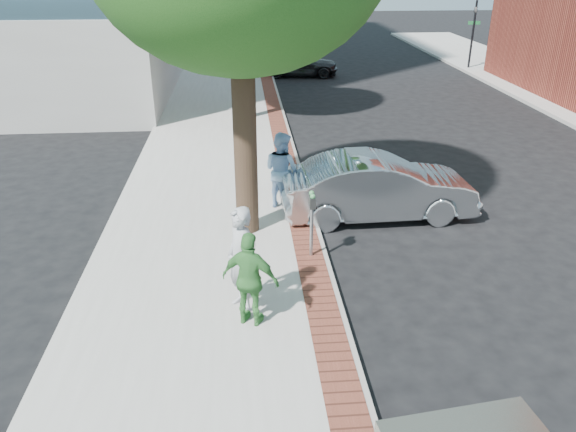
{
  "coord_description": "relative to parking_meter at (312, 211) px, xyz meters",
  "views": [
    {
      "loc": [
        -0.64,
        -10.06,
        6.04
      ],
      "look_at": [
        0.22,
        0.29,
        1.2
      ],
      "focal_mm": 35.0,
      "sensor_mm": 36.0,
      "label": 1
    }
  ],
  "objects": [
    {
      "name": "bg_car",
      "position": [
        1.74,
        20.49,
        -0.47
      ],
      "size": [
        4.49,
        2.17,
        1.48
      ],
      "primitive_type": "imported",
      "rotation": [
        0.0,
        0.0,
        1.47
      ],
      "color": "black",
      "rests_on": "ground"
    },
    {
      "name": "person_gray",
      "position": [
        -1.49,
        -1.85,
        -0.06
      ],
      "size": [
        0.74,
        0.86,
        2.0
      ],
      "primitive_type": "imported",
      "rotation": [
        0.0,
        0.0,
        -1.13
      ],
      "color": "#A1A1A5",
      "rests_on": "sidewalk"
    },
    {
      "name": "signal_near",
      "position": [
        0.17,
        21.51,
        1.05
      ],
      "size": [
        0.7,
        0.15,
        3.8
      ],
      "color": "black",
      "rests_on": "ground"
    },
    {
      "name": "person_green",
      "position": [
        -1.34,
        -2.33,
        -0.18
      ],
      "size": [
        1.11,
        0.8,
        1.75
      ],
      "primitive_type": "imported",
      "rotation": [
        0.0,
        0.0,
        2.73
      ],
      "color": "#3E853C",
      "rests_on": "sidewalk"
    },
    {
      "name": "parking_meter",
      "position": [
        0.0,
        0.0,
        0.0
      ],
      "size": [
        0.12,
        0.32,
        1.47
      ],
      "color": "gray",
      "rests_on": "sidewalk"
    },
    {
      "name": "ground",
      "position": [
        -0.73,
        -0.49,
        -1.21
      ],
      "size": [
        120.0,
        120.0,
        0.0
      ],
      "primitive_type": "plane",
      "color": "black",
      "rests_on": "ground"
    },
    {
      "name": "brick_strip",
      "position": [
        -0.03,
        7.51,
        -1.05
      ],
      "size": [
        0.6,
        60.0,
        0.01
      ],
      "primitive_type": "cube",
      "color": "brown",
      "rests_on": "sidewalk"
    },
    {
      "name": "person_officer",
      "position": [
        -0.44,
        2.71,
        -0.08
      ],
      "size": [
        1.2,
        1.2,
        1.96
      ],
      "primitive_type": "imported",
      "rotation": [
        0.0,
        0.0,
        2.36
      ],
      "color": "#96BCE8",
      "rests_on": "sidewalk"
    },
    {
      "name": "office_base",
      "position": [
        -13.73,
        21.51,
        0.79
      ],
      "size": [
        18.2,
        22.2,
        4.0
      ],
      "primitive_type": "cube",
      "color": "gray",
      "rests_on": "ground"
    },
    {
      "name": "sidewalk",
      "position": [
        -2.23,
        7.51,
        -1.13
      ],
      "size": [
        5.0,
        60.0,
        0.15
      ],
      "primitive_type": "cube",
      "color": "#9E9991",
      "rests_on": "ground"
    },
    {
      "name": "curb",
      "position": [
        0.32,
        7.51,
        -1.13
      ],
      "size": [
        0.1,
        60.0,
        0.15
      ],
      "primitive_type": "cube",
      "color": "gray",
      "rests_on": "ground"
    },
    {
      "name": "signal_far",
      "position": [
        11.77,
        21.51,
        1.05
      ],
      "size": [
        0.7,
        0.15,
        3.8
      ],
      "color": "black",
      "rests_on": "ground"
    },
    {
      "name": "sedan_silver",
      "position": [
        1.93,
        2.18,
        -0.41
      ],
      "size": [
        4.87,
        1.84,
        1.59
      ],
      "primitive_type": "imported",
      "rotation": [
        0.0,
        0.0,
        1.61
      ],
      "color": "#AAADB1",
      "rests_on": "ground"
    }
  ]
}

